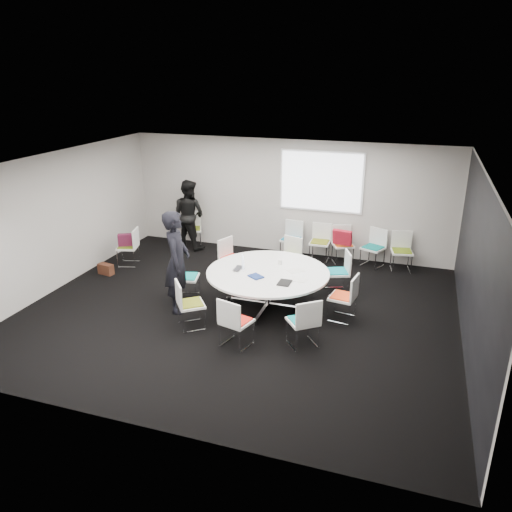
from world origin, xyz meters
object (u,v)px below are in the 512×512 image
(chair_ring_h, at_px, (303,331))
(chair_back_a, at_px, (291,246))
(conference_table, at_px, (268,280))
(chair_ring_b, at_px, (337,280))
(chair_ring_g, at_px, (236,331))
(chair_back_b, at_px, (320,249))
(chair_ring_e, at_px, (187,285))
(brown_bag, at_px, (106,269))
(chair_ring_a, at_px, (343,306))
(chair_back_d, at_px, (373,255))
(chair_person_back, at_px, (193,235))
(cup, at_px, (280,262))
(chair_back_e, at_px, (401,258))
(chair_spare_left, at_px, (129,254))
(chair_ring_c, at_px, (288,265))
(chair_ring_d, at_px, (232,266))
(person_back, at_px, (189,214))
(chair_ring_f, at_px, (191,313))
(person_main, at_px, (177,262))
(laptop, at_px, (240,269))
(maroon_bag, at_px, (127,240))
(chair_back_c, at_px, (342,252))

(chair_ring_h, distance_m, chair_back_a, 4.22)
(conference_table, xyz_separation_m, chair_ring_b, (1.17, 1.07, -0.28))
(chair_ring_g, height_order, chair_back_b, same)
(chair_ring_e, relative_size, brown_bag, 2.44)
(chair_ring_a, bearing_deg, chair_back_d, 3.80)
(chair_person_back, relative_size, cup, 9.78)
(chair_back_e, relative_size, chair_spare_left, 1.00)
(chair_back_e, bearing_deg, brown_bag, 9.42)
(chair_ring_h, bearing_deg, chair_ring_e, 119.57)
(chair_back_b, xyz_separation_m, chair_back_d, (1.26, 0.01, 0.00))
(chair_ring_a, distance_m, chair_ring_c, 2.21)
(chair_ring_d, xyz_separation_m, person_back, (-1.74, 1.52, 0.61))
(chair_ring_b, height_order, chair_person_back, same)
(chair_ring_b, xyz_separation_m, chair_ring_g, (-1.23, -2.65, 0.00))
(chair_ring_c, distance_m, chair_back_e, 2.64)
(chair_ring_a, relative_size, chair_ring_b, 1.00)
(chair_ring_f, height_order, person_back, person_back)
(person_main, xyz_separation_m, cup, (1.68, 1.09, -0.20))
(chair_ring_h, relative_size, chair_back_e, 1.00)
(chair_ring_d, xyz_separation_m, laptop, (0.62, -1.18, 0.47))
(chair_spare_left, bearing_deg, conference_table, -121.92)
(person_main, distance_m, cup, 2.02)
(chair_ring_a, bearing_deg, chair_ring_f, 122.94)
(laptop, bearing_deg, conference_table, -85.95)
(maroon_bag, relative_size, brown_bag, 1.11)
(chair_back_c, bearing_deg, brown_bag, 1.65)
(chair_ring_g, xyz_separation_m, chair_back_b, (0.51, 4.38, 0.00))
(chair_back_b, bearing_deg, chair_ring_b, 112.07)
(chair_person_back, distance_m, brown_bag, 2.62)
(chair_back_b, xyz_separation_m, laptop, (-0.99, -2.86, 0.47))
(person_main, relative_size, maroon_bag, 4.88)
(chair_ring_b, bearing_deg, person_back, 47.42)
(conference_table, height_order, maroon_bag, maroon_bag)
(chair_ring_b, bearing_deg, chair_ring_g, 133.60)
(chair_ring_b, height_order, chair_spare_left, same)
(chair_ring_a, xyz_separation_m, chair_back_a, (-1.73, 2.89, 0.00))
(chair_ring_c, xyz_separation_m, cup, (0.12, -1.13, 0.50))
(chair_ring_f, relative_size, person_main, 0.45)
(chair_back_c, distance_m, brown_bag, 5.48)
(chair_ring_g, relative_size, chair_person_back, 1.00)
(chair_ring_h, relative_size, maroon_bag, 2.20)
(chair_ring_f, bearing_deg, chair_ring_d, 145.00)
(chair_back_c, distance_m, person_main, 4.36)
(conference_table, height_order, chair_ring_g, chair_ring_g)
(chair_ring_e, bearing_deg, person_main, -4.15)
(conference_table, bearing_deg, chair_person_back, 136.08)
(chair_ring_g, bearing_deg, chair_back_b, 98.98)
(chair_back_b, bearing_deg, chair_ring_g, 82.69)
(chair_ring_c, relative_size, cup, 9.78)
(chair_back_b, bearing_deg, chair_back_a, -1.50)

